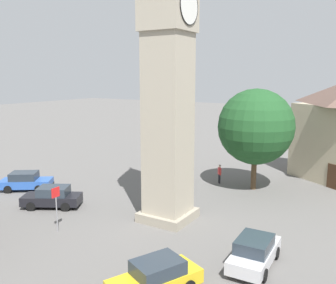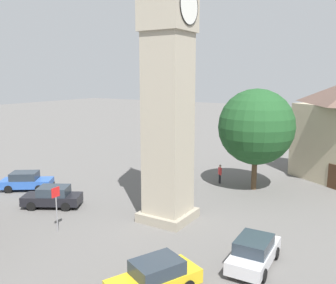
% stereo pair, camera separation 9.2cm
% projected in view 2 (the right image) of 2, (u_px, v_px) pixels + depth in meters
% --- Properties ---
extents(ground_plane, '(200.00, 200.00, 0.00)m').
position_uv_depth(ground_plane, '(168.00, 219.00, 24.18)').
color(ground_plane, '#605E5B').
extents(clock_tower, '(3.81, 3.81, 21.30)m').
position_uv_depth(clock_tower, '(168.00, 24.00, 21.95)').
color(clock_tower, gray).
rests_on(clock_tower, ground).
extents(car_blue_kerb, '(3.73, 4.36, 1.53)m').
position_uv_depth(car_blue_kerb, '(26.00, 181.00, 30.29)').
color(car_blue_kerb, '#2D5BB7').
rests_on(car_blue_kerb, ground).
extents(car_silver_kerb, '(4.46, 3.23, 1.53)m').
position_uv_depth(car_silver_kerb, '(155.00, 278.00, 15.75)').
color(car_silver_kerb, gold).
rests_on(car_silver_kerb, ground).
extents(car_red_corner, '(4.19, 1.94, 1.53)m').
position_uv_depth(car_red_corner, '(254.00, 252.00, 18.07)').
color(car_red_corner, silver).
rests_on(car_red_corner, ground).
extents(car_white_side, '(3.50, 4.42, 1.53)m').
position_uv_depth(car_white_side, '(53.00, 197.00, 26.32)').
color(car_white_side, black).
rests_on(car_white_side, ground).
extents(pedestrian, '(0.43, 0.41, 1.69)m').
position_uv_depth(pedestrian, '(220.00, 172.00, 32.12)').
color(pedestrian, black).
rests_on(pedestrian, ground).
extents(tree, '(6.22, 6.22, 8.42)m').
position_uv_depth(tree, '(256.00, 127.00, 29.66)').
color(tree, brown).
rests_on(tree, ground).
extents(road_sign, '(0.60, 0.07, 2.80)m').
position_uv_depth(road_sign, '(56.00, 202.00, 21.92)').
color(road_sign, gray).
rests_on(road_sign, ground).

